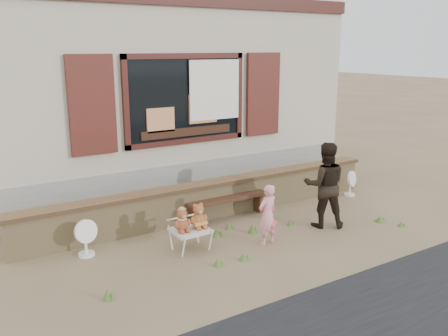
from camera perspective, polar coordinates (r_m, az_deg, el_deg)
ground at (r=7.94m, az=2.32°, el=-7.93°), size 80.00×80.00×0.00m
shopfront at (r=11.38m, az=-10.57°, el=9.02°), size 8.04×5.13×4.00m
brick_wall at (r=8.61m, az=-1.41°, el=-3.69°), size 7.10×0.36×0.67m
bench at (r=8.53m, az=0.31°, el=-4.18°), size 1.60×0.38×0.41m
folding_chair at (r=7.25m, az=-4.08°, el=-7.58°), size 0.55×0.49×0.34m
teddy_bear_left at (r=7.12m, az=-5.10°, el=-6.18°), size 0.27×0.24×0.37m
teddy_bear_right at (r=7.24m, az=-3.13°, el=-5.68°), size 0.29×0.25×0.39m
child at (r=7.41m, az=5.25°, el=-5.62°), size 0.38×0.28×0.97m
adult at (r=8.22m, az=12.03°, el=-2.00°), size 0.91×0.86×1.48m
fan_left at (r=7.34m, az=-16.35°, el=-8.03°), size 0.37×0.24×0.57m
fan_right at (r=10.18m, az=14.94°, el=-1.78°), size 0.34×0.22×0.53m
grass_tufts at (r=7.66m, az=4.20°, el=-8.32°), size 5.21×1.59×0.16m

